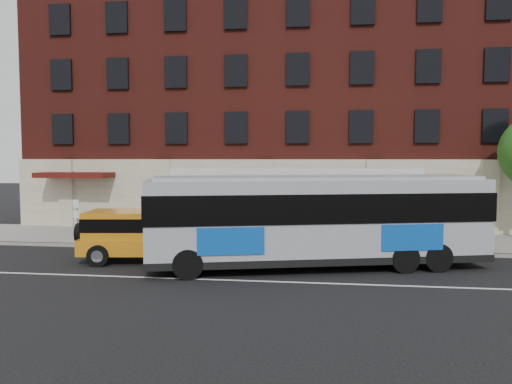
# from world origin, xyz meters

# --- Properties ---
(ground) EXTENTS (120.00, 120.00, 0.00)m
(ground) POSITION_xyz_m (0.00, 0.00, 0.00)
(ground) COLOR black
(ground) RESTS_ON ground
(sidewalk) EXTENTS (60.00, 6.00, 0.15)m
(sidewalk) POSITION_xyz_m (0.00, 9.00, 0.07)
(sidewalk) COLOR gray
(sidewalk) RESTS_ON ground
(kerb) EXTENTS (60.00, 0.25, 0.15)m
(kerb) POSITION_xyz_m (0.00, 6.00, 0.07)
(kerb) COLOR gray
(kerb) RESTS_ON ground
(lane_line) EXTENTS (60.00, 0.12, 0.01)m
(lane_line) POSITION_xyz_m (0.00, 0.50, 0.01)
(lane_line) COLOR silver
(lane_line) RESTS_ON ground
(building) EXTENTS (30.00, 12.10, 15.00)m
(building) POSITION_xyz_m (-0.01, 16.92, 7.58)
(building) COLOR #591C15
(building) RESTS_ON sidewalk
(sign_pole) EXTENTS (0.30, 0.20, 2.50)m
(sign_pole) POSITION_xyz_m (-8.50, 6.15, 1.45)
(sign_pole) COLOR gray
(sign_pole) RESTS_ON ground
(city_bus) EXTENTS (13.27, 6.02, 3.56)m
(city_bus) POSITION_xyz_m (3.01, 2.88, 1.96)
(city_bus) COLOR #A0A2AA
(city_bus) RESTS_ON ground
(yellow_suv) EXTENTS (5.56, 2.91, 2.08)m
(yellow_suv) POSITION_xyz_m (-4.25, 3.19, 1.19)
(yellow_suv) COLOR orange
(yellow_suv) RESTS_ON ground
(shipping_container) EXTENTS (11.43, 3.07, 3.76)m
(shipping_container) POSITION_xyz_m (1.88, 7.04, 1.86)
(shipping_container) COLOR black
(shipping_container) RESTS_ON ground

